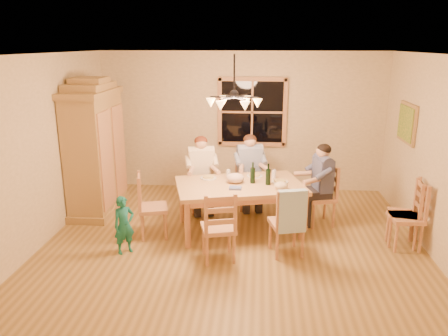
# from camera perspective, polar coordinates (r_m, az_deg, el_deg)

# --- Properties ---
(floor) EXTENTS (5.50, 5.50, 0.00)m
(floor) POSITION_cam_1_polar(r_m,az_deg,el_deg) (6.61, 1.21, -9.42)
(floor) COLOR olive
(floor) RESTS_ON ground
(ceiling) EXTENTS (5.50, 5.00, 0.02)m
(ceiling) POSITION_cam_1_polar(r_m,az_deg,el_deg) (5.97, 1.36, 14.69)
(ceiling) COLOR white
(ceiling) RESTS_ON wall_back
(wall_back) EXTENTS (5.50, 0.02, 2.70)m
(wall_back) POSITION_cam_1_polar(r_m,az_deg,el_deg) (8.60, 2.33, 6.04)
(wall_back) COLOR #C3B38A
(wall_back) RESTS_ON floor
(wall_left) EXTENTS (0.02, 5.00, 2.70)m
(wall_left) POSITION_cam_1_polar(r_m,az_deg,el_deg) (6.89, -22.23, 2.33)
(wall_left) COLOR #C3B38A
(wall_left) RESTS_ON floor
(wall_right) EXTENTS (0.02, 5.00, 2.70)m
(wall_right) POSITION_cam_1_polar(r_m,az_deg,el_deg) (6.59, 25.91, 1.33)
(wall_right) COLOR #C3B38A
(wall_right) RESTS_ON floor
(window) EXTENTS (1.30, 0.06, 1.30)m
(window) POSITION_cam_1_polar(r_m,az_deg,el_deg) (8.52, 3.69, 7.29)
(window) COLOR black
(window) RESTS_ON wall_back
(painting) EXTENTS (0.06, 0.78, 0.64)m
(painting) POSITION_cam_1_polar(r_m,az_deg,el_deg) (7.63, 22.78, 5.44)
(painting) COLOR #9E7D44
(painting) RESTS_ON wall_right
(chandelier) EXTENTS (0.77, 0.68, 0.71)m
(chandelier) POSITION_cam_1_polar(r_m,az_deg,el_deg) (6.02, 1.32, 8.75)
(chandelier) COLOR black
(chandelier) RESTS_ON ceiling
(armoire) EXTENTS (0.66, 1.40, 2.30)m
(armoire) POSITION_cam_1_polar(r_m,az_deg,el_deg) (7.75, -16.41, 2.06)
(armoire) COLOR #9E7D44
(armoire) RESTS_ON floor
(dining_table) EXTENTS (2.14, 1.61, 0.76)m
(dining_table) POSITION_cam_1_polar(r_m,az_deg,el_deg) (6.73, 2.03, -2.87)
(dining_table) COLOR tan
(dining_table) RESTS_ON floor
(chair_far_left) EXTENTS (0.53, 0.52, 0.99)m
(chair_far_left) POSITION_cam_1_polar(r_m,az_deg,el_deg) (7.61, -2.92, -3.47)
(chair_far_left) COLOR #B47A4F
(chair_far_left) RESTS_ON floor
(chair_far_right) EXTENTS (0.53, 0.52, 0.99)m
(chair_far_right) POSITION_cam_1_polar(r_m,az_deg,el_deg) (7.75, 3.31, -3.10)
(chair_far_right) COLOR #B47A4F
(chair_far_right) RESTS_ON floor
(chair_near_left) EXTENTS (0.53, 0.52, 0.99)m
(chair_near_left) POSITION_cam_1_polar(r_m,az_deg,el_deg) (5.96, -0.73, -9.17)
(chair_near_left) COLOR #B47A4F
(chair_near_left) RESTS_ON floor
(chair_near_right) EXTENTS (0.53, 0.52, 0.99)m
(chair_near_right) POSITION_cam_1_polar(r_m,az_deg,el_deg) (6.17, 8.14, -8.42)
(chair_near_right) COLOR #B47A4F
(chair_near_right) RESTS_ON floor
(chair_end_left) EXTENTS (0.52, 0.53, 0.99)m
(chair_end_left) POSITION_cam_1_polar(r_m,az_deg,el_deg) (6.72, -9.18, -6.37)
(chair_end_left) COLOR #B47A4F
(chair_end_left) RESTS_ON floor
(chair_end_right) EXTENTS (0.52, 0.53, 0.99)m
(chair_end_right) POSITION_cam_1_polar(r_m,az_deg,el_deg) (7.23, 12.37, -4.91)
(chair_end_right) COLOR #B47A4F
(chair_end_right) RESTS_ON floor
(adult_woman) EXTENTS (0.47, 0.50, 0.87)m
(adult_woman) POSITION_cam_1_polar(r_m,az_deg,el_deg) (7.45, -2.98, 0.44)
(adult_woman) COLOR beige
(adult_woman) RESTS_ON floor
(adult_plaid_man) EXTENTS (0.47, 0.50, 0.87)m
(adult_plaid_man) POSITION_cam_1_polar(r_m,az_deg,el_deg) (7.59, 3.38, 0.74)
(adult_plaid_man) COLOR navy
(adult_plaid_man) RESTS_ON floor
(adult_slate_man) EXTENTS (0.50, 0.47, 0.87)m
(adult_slate_man) POSITION_cam_1_polar(r_m,az_deg,el_deg) (7.06, 12.63, -0.82)
(adult_slate_man) COLOR #464D71
(adult_slate_man) RESTS_ON floor
(towel) EXTENTS (0.39, 0.19, 0.58)m
(towel) POSITION_cam_1_polar(r_m,az_deg,el_deg) (5.85, 8.86, -5.63)
(towel) COLOR #A3C7DE
(towel) RESTS_ON chair_near_right
(wine_bottle_a) EXTENTS (0.08, 0.08, 0.33)m
(wine_bottle_a) POSITION_cam_1_polar(r_m,az_deg,el_deg) (6.70, 3.77, -0.61)
(wine_bottle_a) COLOR black
(wine_bottle_a) RESTS_ON dining_table
(wine_bottle_b) EXTENTS (0.08, 0.08, 0.33)m
(wine_bottle_b) POSITION_cam_1_polar(r_m,az_deg,el_deg) (6.64, 5.80, -0.81)
(wine_bottle_b) COLOR black
(wine_bottle_b) RESTS_ON dining_table
(plate_woman) EXTENTS (0.26, 0.26, 0.02)m
(plate_woman) POSITION_cam_1_polar(r_m,az_deg,el_deg) (6.95, -2.06, -1.32)
(plate_woman) COLOR white
(plate_woman) RESTS_ON dining_table
(plate_plaid) EXTENTS (0.26, 0.26, 0.02)m
(plate_plaid) POSITION_cam_1_polar(r_m,az_deg,el_deg) (7.07, 4.02, -1.04)
(plate_plaid) COLOR white
(plate_plaid) RESTS_ON dining_table
(plate_slate) EXTENTS (0.26, 0.26, 0.02)m
(plate_slate) POSITION_cam_1_polar(r_m,az_deg,el_deg) (6.81, 7.30, -1.81)
(plate_slate) COLOR white
(plate_slate) RESTS_ON dining_table
(wine_glass_a) EXTENTS (0.06, 0.06, 0.14)m
(wine_glass_a) POSITION_cam_1_polar(r_m,az_deg,el_deg) (6.94, 0.58, -0.79)
(wine_glass_a) COLOR silver
(wine_glass_a) RESTS_ON dining_table
(wine_glass_b) EXTENTS (0.06, 0.06, 0.14)m
(wine_glass_b) POSITION_cam_1_polar(r_m,az_deg,el_deg) (6.98, 6.56, -0.80)
(wine_glass_b) COLOR silver
(wine_glass_b) RESTS_ON dining_table
(cap) EXTENTS (0.20, 0.20, 0.11)m
(cap) POSITION_cam_1_polar(r_m,az_deg,el_deg) (6.49, 7.47, -2.30)
(cap) COLOR #D3B88C
(cap) RESTS_ON dining_table
(napkin) EXTENTS (0.21, 0.18, 0.03)m
(napkin) POSITION_cam_1_polar(r_m,az_deg,el_deg) (6.46, 1.49, -2.62)
(napkin) COLOR #505E93
(napkin) RESTS_ON dining_table
(cloth_bundle) EXTENTS (0.28, 0.22, 0.15)m
(cloth_bundle) POSITION_cam_1_polar(r_m,az_deg,el_deg) (6.72, 1.46, -1.32)
(cloth_bundle) COLOR tan
(cloth_bundle) RESTS_ON dining_table
(child) EXTENTS (0.36, 0.35, 0.83)m
(child) POSITION_cam_1_polar(r_m,az_deg,el_deg) (6.24, -12.92, -7.27)
(child) COLOR #186F65
(child) RESTS_ON floor
(chair_spare_front) EXTENTS (0.50, 0.52, 0.99)m
(chair_spare_front) POSITION_cam_1_polar(r_m,az_deg,el_deg) (6.88, 22.24, -6.85)
(chair_spare_front) COLOR #B47A4F
(chair_spare_front) RESTS_ON floor
(chair_spare_back) EXTENTS (0.44, 0.46, 0.99)m
(chair_spare_back) POSITION_cam_1_polar(r_m,az_deg,el_deg) (6.79, 22.50, -7.20)
(chair_spare_back) COLOR #B47A4F
(chair_spare_back) RESTS_ON floor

